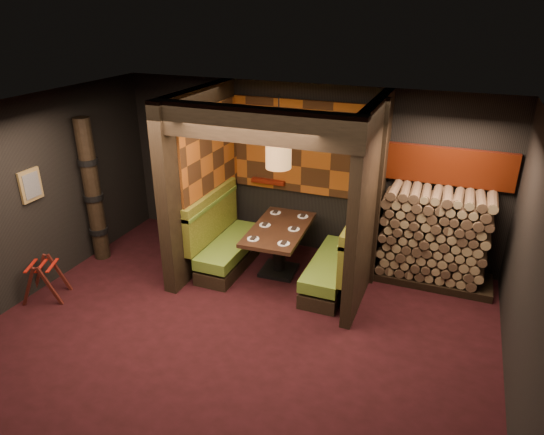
{
  "coord_description": "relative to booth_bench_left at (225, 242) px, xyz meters",
  "views": [
    {
      "loc": [
        2.36,
        -4.65,
        3.99
      ],
      "look_at": [
        0.0,
        1.3,
        1.15
      ],
      "focal_mm": 32.0,
      "sensor_mm": 36.0,
      "label": 1
    }
  ],
  "objects": [
    {
      "name": "dining_table",
      "position": [
        0.91,
        0.08,
        0.16
      ],
      "size": [
        0.89,
        1.54,
        0.8
      ],
      "color": "black",
      "rests_on": "floor"
    },
    {
      "name": "luggage_rack",
      "position": [
        -2.01,
        -1.87,
        -0.07
      ],
      "size": [
        0.72,
        0.63,
        0.66
      ],
      "color": "#3F140F",
      "rests_on": "floor"
    },
    {
      "name": "wall_back",
      "position": [
        0.96,
        1.11,
        1.02
      ],
      "size": [
        6.5,
        0.02,
        2.85
      ],
      "primitive_type": "cube",
      "color": "black",
      "rests_on": "ground"
    },
    {
      "name": "pendant_lamp",
      "position": [
        0.91,
        0.03,
        1.61
      ],
      "size": [
        0.38,
        0.38,
        1.07
      ],
      "color": "#9A6A3A",
      "rests_on": "ceiling"
    },
    {
      "name": "tapa_side_panel",
      "position": [
        -0.27,
        0.17,
        1.45
      ],
      "size": [
        0.04,
        1.85,
        1.45
      ],
      "primitive_type": "cube",
      "color": "#954714",
      "rests_on": "partition_left"
    },
    {
      "name": "header_beam",
      "position": [
        0.94,
        -0.95,
        2.23
      ],
      "size": [
        2.85,
        0.18,
        0.44
      ],
      "primitive_type": "cube",
      "color": "black",
      "rests_on": "partition_left"
    },
    {
      "name": "booth_bench_right",
      "position": [
        1.89,
        0.0,
        0.0
      ],
      "size": [
        0.68,
        1.6,
        1.14
      ],
      "color": "black",
      "rests_on": "floor"
    },
    {
      "name": "bay_front_post",
      "position": [
        2.35,
        0.31,
        1.02
      ],
      "size": [
        0.08,
        0.08,
        2.85
      ],
      "primitive_type": "cube",
      "color": "black",
      "rests_on": "floor"
    },
    {
      "name": "firewood_stack",
      "position": [
        3.25,
        0.7,
        0.35
      ],
      "size": [
        1.73,
        0.7,
        1.5
      ],
      "color": "black",
      "rests_on": "floor"
    },
    {
      "name": "wall_front",
      "position": [
        0.96,
        -4.41,
        1.02
      ],
      "size": [
        6.5,
        0.02,
        2.85
      ],
      "primitive_type": "cube",
      "color": "black",
      "rests_on": "ground"
    },
    {
      "name": "lacquer_shelf",
      "position": [
        0.36,
        1.0,
        0.78
      ],
      "size": [
        0.6,
        0.12,
        0.07
      ],
      "primitive_type": "cube",
      "color": "#5F1409",
      "rests_on": "wall_back"
    },
    {
      "name": "framed_picture",
      "position": [
        -2.25,
        -1.55,
        1.22
      ],
      "size": [
        0.05,
        0.36,
        0.46
      ],
      "color": "olive",
      "rests_on": "wall_left"
    },
    {
      "name": "mosaic_header",
      "position": [
        3.25,
        1.03,
        1.38
      ],
      "size": [
        1.83,
        0.1,
        0.56
      ],
      "primitive_type": "cube",
      "color": "maroon",
      "rests_on": "wall_back"
    },
    {
      "name": "wall_left",
      "position": [
        -2.3,
        -1.65,
        1.02
      ],
      "size": [
        0.02,
        5.5,
        2.85
      ],
      "primitive_type": "cube",
      "color": "black",
      "rests_on": "ground"
    },
    {
      "name": "ceiling",
      "position": [
        0.96,
        -1.65,
        2.46
      ],
      "size": [
        6.5,
        5.5,
        0.02
      ],
      "primitive_type": "cube",
      "color": "black",
      "rests_on": "ground"
    },
    {
      "name": "partition_left",
      "position": [
        -0.39,
        -0.0,
        1.02
      ],
      "size": [
        0.2,
        2.2,
        2.85
      ],
      "primitive_type": "cube",
      "color": "black",
      "rests_on": "floor"
    },
    {
      "name": "booth_bench_left",
      "position": [
        0.0,
        0.0,
        0.0
      ],
      "size": [
        0.68,
        1.6,
        1.14
      ],
      "color": "black",
      "rests_on": "floor"
    },
    {
      "name": "place_settings",
      "position": [
        0.91,
        0.08,
        0.41
      ],
      "size": [
        0.7,
        1.23,
        0.03
      ],
      "color": "white",
      "rests_on": "dining_table"
    },
    {
      "name": "partition_right",
      "position": [
        2.26,
        0.05,
        1.02
      ],
      "size": [
        0.15,
        2.1,
        2.85
      ],
      "primitive_type": "cube",
      "color": "black",
      "rests_on": "floor"
    },
    {
      "name": "floor",
      "position": [
        0.96,
        -1.65,
        -0.41
      ],
      "size": [
        6.5,
        5.5,
        0.02
      ],
      "primitive_type": "cube",
      "color": "black",
      "rests_on": "ground"
    },
    {
      "name": "wall_right",
      "position": [
        4.22,
        -1.65,
        1.02
      ],
      "size": [
        0.02,
        5.5,
        2.85
      ],
      "primitive_type": "cube",
      "color": "black",
      "rests_on": "ground"
    },
    {
      "name": "totem_column",
      "position": [
        -2.09,
        -0.55,
        0.79
      ],
      "size": [
        0.31,
        0.31,
        2.4
      ],
      "color": "black",
      "rests_on": "floor"
    },
    {
      "name": "tapa_back_panel",
      "position": [
        0.94,
        1.06,
        1.42
      ],
      "size": [
        2.4,
        0.06,
        1.55
      ],
      "primitive_type": "cube",
      "color": "#954714",
      "rests_on": "wall_back"
    }
  ]
}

